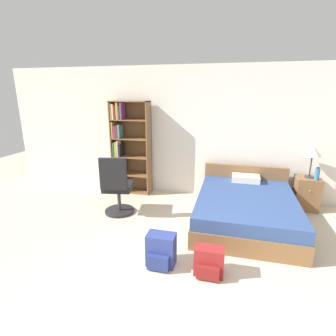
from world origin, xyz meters
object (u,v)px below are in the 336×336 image
Objects in this scene: bed at (245,208)px; office_chair at (117,188)px; bookshelf at (126,148)px; backpack_blue at (161,251)px; nightstand at (306,193)px; backpack_red at (209,262)px; water_bottle at (317,174)px; table_lamp at (313,152)px.

office_chair is (-2.16, -0.28, 0.25)m from bed.
bookshelf is 4.62× the size of backpack_blue.
nightstand is at bearing 18.23° from office_chair.
bookshelf is 1.79× the size of office_chair.
bed is 1.87× the size of office_chair.
bed is 4.83× the size of backpack_blue.
backpack_red is at bearing -3.53° from backpack_blue.
water_bottle reaches higher than backpack_blue.
backpack_blue is (-0.60, 0.04, 0.03)m from backpack_red.
backpack_blue is at bearing -133.41° from table_lamp.
nightstand is at bearing 135.38° from water_bottle.
bed is at bearing -143.99° from nightstand.
table_lamp reaches higher than office_chair.
backpack_blue is (-2.14, -2.25, -0.11)m from nightstand.
nightstand is 2.65× the size of water_bottle.
table_lamp reaches higher than nightstand.
water_bottle is 0.65× the size of backpack_red.
bed is (2.45, -0.84, -0.71)m from bookshelf.
table_lamp reaches higher than water_bottle.
bookshelf is 2.80m from backpack_blue.
nightstand reaches higher than backpack_blue.
table_lamp is at bearing 18.57° from office_chair.
bookshelf is 3.55m from table_lamp.
backpack_blue is (1.40, -2.30, -0.76)m from bookshelf.
backpack_blue is at bearing -58.71° from bookshelf.
bed is 5.74× the size of backpack_red.
office_chair reaches higher than nightstand.
water_bottle is at bearing -44.62° from nightstand.
water_bottle is at bearing -2.29° from bookshelf.
office_chair is 3.50m from water_bottle.
bookshelf is 5.49× the size of backpack_red.
office_chair reaches higher than backpack_blue.
bed is 2.20m from office_chair.
table_lamp reaches higher than bed.
backpack_red is (1.71, -1.21, -0.33)m from office_chair.
office_chair is at bearing -161.77° from nightstand.
office_chair is 2.13m from backpack_red.
water_bottle is 3.15m from backpack_blue.
bed is 1.35m from nightstand.
office_chair is 3.43m from nightstand.
bed is at bearing 54.21° from backpack_blue.
backpack_red is at bearing -124.01° from nightstand.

